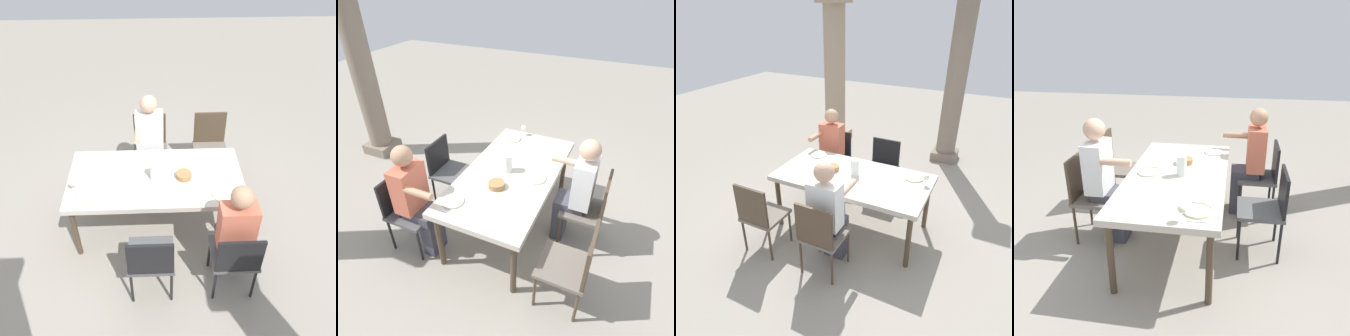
{
  "view_description": "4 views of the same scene",
  "coord_description": "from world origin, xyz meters",
  "views": [
    {
      "loc": [
        -0.01,
        2.91,
        3.27
      ],
      "look_at": [
        -0.13,
        -0.03,
        0.84
      ],
      "focal_mm": 37.93,
      "sensor_mm": 36.0,
      "label": 1
    },
    {
      "loc": [
        -2.46,
        -1.05,
        2.66
      ],
      "look_at": [
        -0.01,
        0.05,
        0.8
      ],
      "focal_mm": 31.85,
      "sensor_mm": 36.0,
      "label": 2
    },
    {
      "loc": [
        1.47,
        -3.13,
        2.65
      ],
      "look_at": [
        -0.13,
        0.01,
        0.82
      ],
      "focal_mm": 34.11,
      "sensor_mm": 36.0,
      "label": 3
    },
    {
      "loc": [
        3.02,
        0.53,
        2.1
      ],
      "look_at": [
        0.14,
        0.07,
        0.89
      ],
      "focal_mm": 36.29,
      "sensor_mm": 36.0,
      "label": 4
    }
  ],
  "objects": [
    {
      "name": "wine_glass_2",
      "position": [
        0.85,
        0.19,
        0.85
      ],
      "size": [
        0.07,
        0.07,
        0.14
      ],
      "color": "white",
      "rests_on": "dining_table"
    },
    {
      "name": "fork_2",
      "position": [
        0.54,
        0.29,
        0.75
      ],
      "size": [
        0.03,
        0.17,
        0.01
      ],
      "primitive_type": "cube",
      "rotation": [
        0.0,
        0.0,
        -0.08
      ],
      "color": "silver",
      "rests_on": "dining_table"
    },
    {
      "name": "chair_mid_south",
      "position": [
        0.06,
        -0.91,
        0.53
      ],
      "size": [
        0.44,
        0.44,
        0.92
      ],
      "color": "#6A6158",
      "rests_on": "ground"
    },
    {
      "name": "chair_west_north",
      "position": [
        -0.73,
        0.9,
        0.51
      ],
      "size": [
        0.44,
        0.44,
        0.87
      ],
      "color": "#4F4F50",
      "rests_on": "ground"
    },
    {
      "name": "spoon_0",
      "position": [
        -0.53,
        0.32,
        0.75
      ],
      "size": [
        0.03,
        0.17,
        0.01
      ],
      "primitive_type": "cube",
      "rotation": [
        0.0,
        0.0,
        -0.08
      ],
      "color": "silver",
      "rests_on": "dining_table"
    },
    {
      "name": "plate_2",
      "position": [
        0.69,
        0.29,
        0.76
      ],
      "size": [
        0.24,
        0.24,
        0.02
      ],
      "color": "silver",
      "rests_on": "dining_table"
    },
    {
      "name": "plate_1",
      "position": [
        -0.0,
        -0.29,
        0.76
      ],
      "size": [
        0.23,
        0.23,
        0.02
      ],
      "color": "white",
      "rests_on": "dining_table"
    },
    {
      "name": "plate_0",
      "position": [
        -0.68,
        0.32,
        0.76
      ],
      "size": [
        0.22,
        0.22,
        0.02
      ],
      "color": "white",
      "rests_on": "dining_table"
    },
    {
      "name": "diner_man_white",
      "position": [
        0.07,
        -0.73,
        0.7
      ],
      "size": [
        0.35,
        0.5,
        1.3
      ],
      "color": "#3F3F4C",
      "rests_on": "ground"
    },
    {
      "name": "fork_0",
      "position": [
        -0.83,
        0.32,
        0.75
      ],
      "size": [
        0.03,
        0.17,
        0.01
      ],
      "primitive_type": "cube",
      "rotation": [
        0.0,
        0.0,
        0.07
      ],
      "color": "silver",
      "rests_on": "dining_table"
    },
    {
      "name": "diner_woman_green",
      "position": [
        -0.73,
        0.73,
        0.69
      ],
      "size": [
        0.35,
        0.49,
        1.28
      ],
      "color": "#3F3F4C",
      "rests_on": "ground"
    },
    {
      "name": "fork_1",
      "position": [
        -0.15,
        -0.29,
        0.75
      ],
      "size": [
        0.03,
        0.17,
        0.01
      ],
      "primitive_type": "cube",
      "rotation": [
        0.0,
        0.0,
        0.08
      ],
      "color": "silver",
      "rests_on": "dining_table"
    },
    {
      "name": "bread_basket",
      "position": [
        -0.3,
        0.03,
        0.78
      ],
      "size": [
        0.17,
        0.17,
        0.06
      ],
      "primitive_type": "cylinder",
      "color": "#9E7547",
      "rests_on": "dining_table"
    },
    {
      "name": "spoon_2",
      "position": [
        0.84,
        0.29,
        0.75
      ],
      "size": [
        0.02,
        0.17,
        0.01
      ],
      "primitive_type": "cube",
      "rotation": [
        0.0,
        0.0,
        0.05
      ],
      "color": "silver",
      "rests_on": "dining_table"
    },
    {
      "name": "chair_mid_north",
      "position": [
        0.06,
        0.9,
        0.52
      ],
      "size": [
        0.44,
        0.44,
        0.87
      ],
      "color": "#4F4F50",
      "rests_on": "ground"
    },
    {
      "name": "water_pitcher",
      "position": [
        0.01,
        0.04,
        0.84
      ],
      "size": [
        0.1,
        0.1,
        0.2
      ],
      "color": "white",
      "rests_on": "dining_table"
    },
    {
      "name": "dining_table",
      "position": [
        0.0,
        0.0,
        0.69
      ],
      "size": [
        1.89,
        0.97,
        0.75
      ],
      "color": "beige",
      "rests_on": "ground"
    },
    {
      "name": "chair_west_south",
      "position": [
        -0.73,
        -0.91,
        0.53
      ],
      "size": [
        0.44,
        0.44,
        0.92
      ],
      "color": "#6A6158",
      "rests_on": "ground"
    },
    {
      "name": "spoon_1",
      "position": [
        0.15,
        -0.29,
        0.75
      ],
      "size": [
        0.04,
        0.17,
        0.01
      ],
      "primitive_type": "cube",
      "rotation": [
        0.0,
        0.0,
        0.12
      ],
      "color": "silver",
      "rests_on": "dining_table"
    },
    {
      "name": "ground_plane",
      "position": [
        0.0,
        0.0,
        0.0
      ],
      "size": [
        16.0,
        16.0,
        0.0
      ],
      "primitive_type": "plane",
      "color": "gray"
    }
  ]
}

